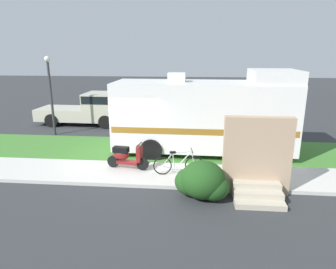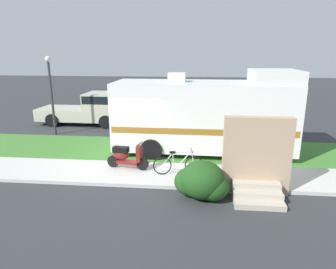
{
  "view_description": "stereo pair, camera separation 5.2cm",
  "coord_description": "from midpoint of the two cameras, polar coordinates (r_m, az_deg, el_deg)",
  "views": [
    {
      "loc": [
        2.65,
        -10.78,
        4.24
      ],
      "look_at": [
        1.62,
        0.3,
        1.1
      ],
      "focal_mm": 31.84,
      "sensor_mm": 36.0,
      "label": 1
    },
    {
      "loc": [
        2.7,
        -10.77,
        4.24
      ],
      "look_at": [
        1.62,
        0.3,
        1.1
      ],
      "focal_mm": 31.84,
      "sensor_mm": 36.0,
      "label": 2
    }
  ],
  "objects": [
    {
      "name": "scooter",
      "position": [
        10.83,
        -7.92,
        -4.16
      ],
      "size": [
        1.56,
        0.56,
        0.97
      ],
      "color": "black",
      "rests_on": "ground"
    },
    {
      "name": "bicycle",
      "position": [
        10.26,
        2.1,
        -5.7
      ],
      "size": [
        1.72,
        0.52,
        0.87
      ],
      "color": "black",
      "rests_on": "ground"
    },
    {
      "name": "grass_strip",
      "position": [
        13.24,
        -6.4,
        -2.83
      ],
      "size": [
        24.0,
        3.4,
        0.08
      ],
      "color": "#3D752D",
      "rests_on": "ground"
    },
    {
      "name": "ground_plane",
      "position": [
        11.88,
        -7.87,
        -5.3
      ],
      "size": [
        80.0,
        80.0,
        0.0
      ],
      "primitive_type": "plane",
      "color": "#2D3033"
    },
    {
      "name": "porch_steps",
      "position": [
        9.28,
        16.76,
        -5.59
      ],
      "size": [
        2.0,
        1.26,
        2.4
      ],
      "color": "#B2A893",
      "rests_on": "ground"
    },
    {
      "name": "street_lamp_post",
      "position": [
        16.21,
        -21.44,
        8.32
      ],
      "size": [
        0.28,
        0.28,
        3.99
      ],
      "color": "#333338",
      "rests_on": "ground"
    },
    {
      "name": "pickup_truck_near",
      "position": [
        18.13,
        -13.88,
        4.99
      ],
      "size": [
        5.35,
        2.16,
        1.88
      ],
      "color": "#B7B29E",
      "rests_on": "ground"
    },
    {
      "name": "bottle_green",
      "position": [
        10.36,
        16.62,
        -7.75
      ],
      "size": [
        0.06,
        0.06,
        0.25
      ],
      "color": "#B2B2B7",
      "rests_on": "ground"
    },
    {
      "name": "motorhome_rv",
      "position": [
        12.45,
        7.33,
        3.74
      ],
      "size": [
        7.33,
        2.6,
        3.52
      ],
      "color": "silver",
      "rests_on": "ground"
    },
    {
      "name": "sidewalk",
      "position": [
        10.78,
        -9.34,
        -7.27
      ],
      "size": [
        24.0,
        2.0,
        0.12
      ],
      "color": "beige",
      "rests_on": "ground"
    },
    {
      "name": "bush_by_porch",
      "position": [
        8.9,
        6.6,
        -8.95
      ],
      "size": [
        1.6,
        1.2,
        1.13
      ],
      "color": "#1E4719",
      "rests_on": "ground"
    }
  ]
}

